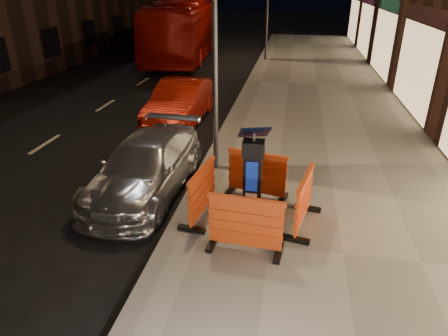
% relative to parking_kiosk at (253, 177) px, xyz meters
% --- Properties ---
extents(ground_plane, '(120.00, 120.00, 0.00)m').
position_rel_parking_kiosk_xyz_m(ground_plane, '(-1.36, -0.79, -1.05)').
color(ground_plane, black).
rests_on(ground_plane, ground).
extents(sidewalk, '(6.00, 60.00, 0.15)m').
position_rel_parking_kiosk_xyz_m(sidewalk, '(1.64, -0.79, -0.98)').
color(sidewalk, gray).
rests_on(sidewalk, ground).
extents(kerb, '(0.30, 60.00, 0.15)m').
position_rel_parking_kiosk_xyz_m(kerb, '(-1.36, -0.79, -0.98)').
color(kerb, slate).
rests_on(kerb, ground).
extents(parking_kiosk, '(0.66, 0.66, 1.81)m').
position_rel_parking_kiosk_xyz_m(parking_kiosk, '(0.00, 0.00, 0.00)').
color(parking_kiosk, black).
rests_on(parking_kiosk, sidewalk).
extents(barrier_front, '(1.34, 0.64, 1.01)m').
position_rel_parking_kiosk_xyz_m(barrier_front, '(0.00, -0.95, -0.40)').
color(barrier_front, '#DF4616').
rests_on(barrier_front, sidewalk).
extents(barrier_back, '(1.38, 0.81, 1.01)m').
position_rel_parking_kiosk_xyz_m(barrier_back, '(0.00, 0.95, -0.40)').
color(barrier_back, '#DF4616').
rests_on(barrier_back, sidewalk).
extents(barrier_kerbside, '(0.71, 1.36, 1.01)m').
position_rel_parking_kiosk_xyz_m(barrier_kerbside, '(-0.95, 0.00, -0.40)').
color(barrier_kerbside, '#DF4616').
rests_on(barrier_kerbside, sidewalk).
extents(barrier_bldgside, '(0.79, 1.38, 1.01)m').
position_rel_parking_kiosk_xyz_m(barrier_bldgside, '(0.95, 0.00, -0.40)').
color(barrier_bldgside, '#DF4616').
rests_on(barrier_bldgside, sidewalk).
extents(car_silver, '(1.86, 4.23, 1.21)m').
position_rel_parking_kiosk_xyz_m(car_silver, '(-2.45, 1.02, -1.05)').
color(car_silver, silver).
rests_on(car_silver, ground).
extents(car_red, '(1.54, 4.15, 1.36)m').
position_rel_parking_kiosk_xyz_m(car_red, '(-3.00, 5.87, -1.05)').
color(car_red, maroon).
rests_on(car_red, ground).
extents(bus_doubledecker, '(3.86, 12.05, 3.30)m').
position_rel_parking_kiosk_xyz_m(bus_doubledecker, '(-6.05, 17.83, -1.05)').
color(bus_doubledecker, '#980C07').
rests_on(bus_doubledecker, ground).
extents(street_lamp_mid, '(0.12, 0.12, 6.00)m').
position_rel_parking_kiosk_xyz_m(street_lamp_mid, '(-1.11, 2.21, 2.10)').
color(street_lamp_mid, '#3F3F44').
rests_on(street_lamp_mid, sidewalk).
extents(street_lamp_far, '(0.12, 0.12, 6.00)m').
position_rel_parking_kiosk_xyz_m(street_lamp_far, '(-1.11, 17.21, 2.10)').
color(street_lamp_far, '#3F3F44').
rests_on(street_lamp_far, sidewalk).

